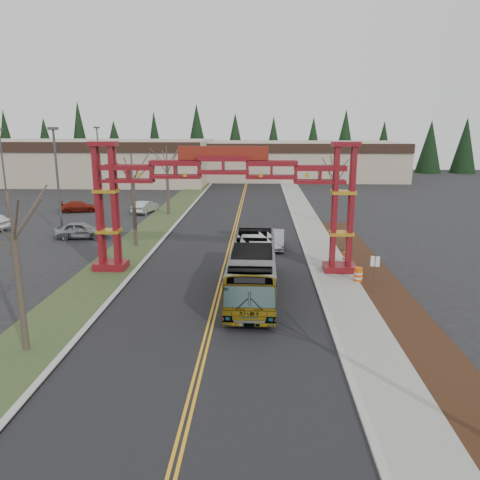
# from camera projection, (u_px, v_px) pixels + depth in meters

# --- Properties ---
(ground) EXTENTS (200.00, 200.00, 0.00)m
(ground) POSITION_uv_depth(u_px,v_px,m) (182.00, 437.00, 15.24)
(ground) COLOR black
(ground) RESTS_ON ground
(road) EXTENTS (12.00, 110.00, 0.02)m
(road) POSITION_uv_depth(u_px,v_px,m) (230.00, 246.00, 39.51)
(road) COLOR black
(road) RESTS_ON ground
(lane_line_left) EXTENTS (0.12, 100.00, 0.01)m
(lane_line_left) POSITION_uv_depth(u_px,v_px,m) (229.00, 246.00, 39.51)
(lane_line_left) COLOR orange
(lane_line_left) RESTS_ON road
(lane_line_right) EXTENTS (0.12, 100.00, 0.01)m
(lane_line_right) POSITION_uv_depth(u_px,v_px,m) (232.00, 246.00, 39.50)
(lane_line_right) COLOR orange
(lane_line_right) RESTS_ON road
(curb_right) EXTENTS (0.30, 110.00, 0.15)m
(curb_right) POSITION_uv_depth(u_px,v_px,m) (303.00, 246.00, 39.24)
(curb_right) COLOR #AEAEA8
(curb_right) RESTS_ON ground
(sidewalk_right) EXTENTS (2.60, 110.00, 0.14)m
(sidewalk_right) POSITION_uv_depth(u_px,v_px,m) (321.00, 246.00, 39.18)
(sidewalk_right) COLOR gray
(sidewalk_right) RESTS_ON ground
(landscape_strip) EXTENTS (2.60, 50.00, 0.12)m
(landscape_strip) POSITION_uv_depth(u_px,v_px,m) (406.00, 318.00, 24.51)
(landscape_strip) COLOR black
(landscape_strip) RESTS_ON ground
(grass_median) EXTENTS (4.00, 110.00, 0.08)m
(grass_median) POSITION_uv_depth(u_px,v_px,m) (137.00, 245.00, 39.84)
(grass_median) COLOR #324522
(grass_median) RESTS_ON ground
(curb_left) EXTENTS (0.30, 110.00, 0.15)m
(curb_left) POSITION_uv_depth(u_px,v_px,m) (158.00, 245.00, 39.76)
(curb_left) COLOR #AEAEA8
(curb_left) RESTS_ON ground
(gateway_arch) EXTENTS (18.20, 1.60, 8.90)m
(gateway_arch) POSITION_uv_depth(u_px,v_px,m) (223.00, 186.00, 31.31)
(gateway_arch) COLOR #5F0C0E
(gateway_arch) RESTS_ON ground
(retail_building_west) EXTENTS (46.00, 22.30, 7.50)m
(retail_building_west) POSITION_uv_depth(u_px,v_px,m) (83.00, 161.00, 85.48)
(retail_building_west) COLOR tan
(retail_building_west) RESTS_ON ground
(retail_building_east) EXTENTS (38.00, 20.30, 7.00)m
(retail_building_east) POSITION_uv_depth(u_px,v_px,m) (299.00, 160.00, 91.62)
(retail_building_east) COLOR tan
(retail_building_east) RESTS_ON ground
(conifer_treeline) EXTENTS (116.10, 5.60, 13.00)m
(conifer_treeline) POSITION_uv_depth(u_px,v_px,m) (251.00, 142.00, 103.03)
(conifer_treeline) COLOR black
(conifer_treeline) RESTS_ON ground
(transit_bus) EXTENTS (2.81, 11.30, 3.14)m
(transit_bus) POSITION_uv_depth(u_px,v_px,m) (253.00, 269.00, 27.93)
(transit_bus) COLOR #ACAFB4
(transit_bus) RESTS_ON ground
(silver_sedan) EXTENTS (1.79, 4.50, 1.46)m
(silver_sedan) POSITION_uv_depth(u_px,v_px,m) (275.00, 239.00, 38.85)
(silver_sedan) COLOR #A5A8AD
(silver_sedan) RESTS_ON ground
(parked_car_near_a) EXTENTS (4.68, 2.32, 1.53)m
(parked_car_near_a) POSITION_uv_depth(u_px,v_px,m) (81.00, 230.00, 42.21)
(parked_car_near_a) COLOR gray
(parked_car_near_a) RESTS_ON ground
(parked_car_mid_a) EXTENTS (4.78, 2.90, 1.29)m
(parked_car_mid_a) POSITION_uv_depth(u_px,v_px,m) (80.00, 206.00, 55.44)
(parked_car_mid_a) COLOR maroon
(parked_car_mid_a) RESTS_ON ground
(parked_car_far_a) EXTENTS (2.45, 4.56, 1.43)m
(parked_car_far_a) POSITION_uv_depth(u_px,v_px,m) (145.00, 207.00, 54.79)
(parked_car_far_a) COLOR silver
(parked_car_far_a) RESTS_ON ground
(bare_tree_median_near) EXTENTS (2.89, 2.89, 7.25)m
(bare_tree_median_near) POSITION_uv_depth(u_px,v_px,m) (13.00, 236.00, 19.85)
(bare_tree_median_near) COLOR #382D26
(bare_tree_median_near) RESTS_ON ground
(bare_tree_median_mid) EXTENTS (3.23, 3.23, 7.72)m
(bare_tree_median_mid) POSITION_uv_depth(u_px,v_px,m) (133.00, 181.00, 38.26)
(bare_tree_median_mid) COLOR #382D26
(bare_tree_median_mid) RESTS_ON ground
(bare_tree_median_far) EXTENTS (3.22, 3.22, 7.77)m
(bare_tree_median_far) POSITION_uv_depth(u_px,v_px,m) (167.00, 166.00, 52.26)
(bare_tree_median_far) COLOR #382D26
(bare_tree_median_far) RESTS_ON ground
(bare_tree_right_far) EXTENTS (3.07, 3.07, 7.06)m
(bare_tree_right_far) POSITION_uv_depth(u_px,v_px,m) (335.00, 176.00, 47.35)
(bare_tree_right_far) COLOR #382D26
(bare_tree_right_far) RESTS_ON ground
(light_pole_near) EXTENTS (0.85, 0.43, 9.82)m
(light_pole_near) POSITION_uv_depth(u_px,v_px,m) (57.00, 173.00, 42.92)
(light_pole_near) COLOR #3F3F44
(light_pole_near) RESTS_ON ground
(light_pole_mid) EXTENTS (0.84, 0.42, 9.67)m
(light_pole_mid) POSITION_uv_depth(u_px,v_px,m) (3.00, 162.00, 58.29)
(light_pole_mid) COLOR #3F3F44
(light_pole_mid) RESTS_ON ground
(light_pole_far) EXTENTS (0.86, 0.43, 9.87)m
(light_pole_far) POSITION_uv_depth(u_px,v_px,m) (98.00, 154.00, 73.99)
(light_pole_far) COLOR #3F3F44
(light_pole_far) RESTS_ON ground
(street_sign) EXTENTS (0.52, 0.21, 2.34)m
(street_sign) POSITION_uv_depth(u_px,v_px,m) (375.00, 267.00, 27.97)
(street_sign) COLOR #3F3F44
(street_sign) RESTS_ON ground
(barrel_south) EXTENTS (0.55, 0.55, 1.03)m
(barrel_south) POSITION_uv_depth(u_px,v_px,m) (358.00, 275.00, 30.14)
(barrel_south) COLOR #E4540C
(barrel_south) RESTS_ON ground
(barrel_mid) EXTENTS (0.50, 0.50, 0.93)m
(barrel_mid) POSITION_uv_depth(u_px,v_px,m) (346.00, 259.00, 34.14)
(barrel_mid) COLOR #E4540C
(barrel_mid) RESTS_ON ground
(barrel_north) EXTENTS (0.52, 0.52, 0.97)m
(barrel_north) POSITION_uv_depth(u_px,v_px,m) (348.00, 247.00, 37.21)
(barrel_north) COLOR #E4540C
(barrel_north) RESTS_ON ground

